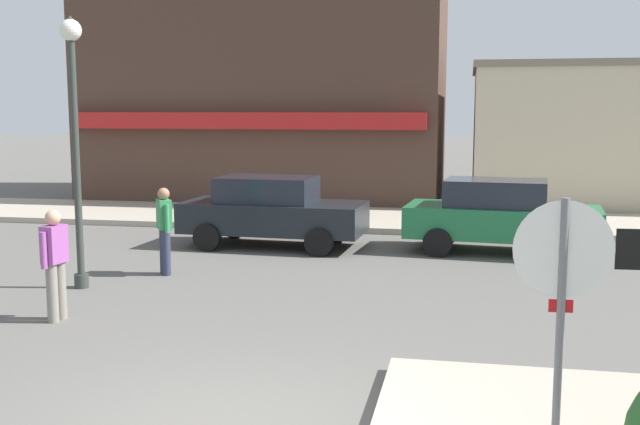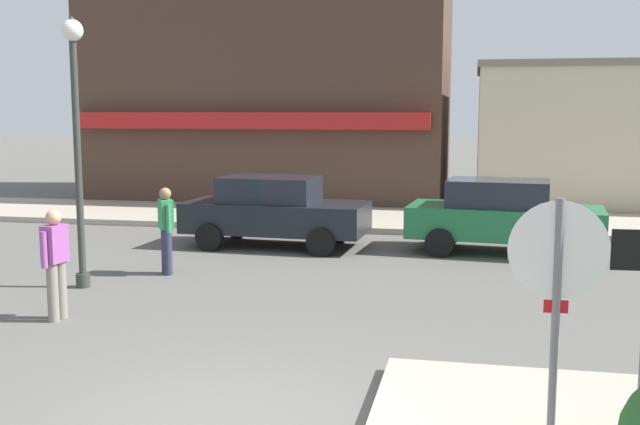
# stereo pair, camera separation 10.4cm
# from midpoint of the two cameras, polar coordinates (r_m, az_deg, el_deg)

# --- Properties ---
(kerb_far) EXTENTS (80.00, 4.00, 0.15)m
(kerb_far) POSITION_cam_midpoint_polar(r_m,az_deg,el_deg) (20.29, 5.30, -0.56)
(kerb_far) COLOR #A89E8C
(kerb_far) RESTS_ON ground
(stop_sign) EXTENTS (0.82, 0.08, 2.30)m
(stop_sign) POSITION_cam_midpoint_polar(r_m,az_deg,el_deg) (6.55, 18.02, -5.77)
(stop_sign) COLOR slate
(stop_sign) RESTS_ON ground
(lamp_post) EXTENTS (0.36, 0.36, 4.54)m
(lamp_post) POSITION_cam_midpoint_polar(r_m,az_deg,el_deg) (13.16, -17.89, 7.20)
(lamp_post) COLOR #333833
(lamp_post) RESTS_ON ground
(parked_car_nearest) EXTENTS (4.08, 2.03, 1.56)m
(parked_car_nearest) POSITION_cam_midpoint_polar(r_m,az_deg,el_deg) (16.58, -3.31, 0.16)
(parked_car_nearest) COLOR black
(parked_car_nearest) RESTS_ON ground
(parked_car_second) EXTENTS (4.14, 2.16, 1.56)m
(parked_car_second) POSITION_cam_midpoint_polar(r_m,az_deg,el_deg) (16.28, 13.94, -0.20)
(parked_car_second) COLOR #1E6B3D
(parked_car_second) RESTS_ON ground
(pedestrian_crossing_near) EXTENTS (0.39, 0.50, 1.61)m
(pedestrian_crossing_near) POSITION_cam_midpoint_polar(r_m,az_deg,el_deg) (14.03, -11.44, -1.15)
(pedestrian_crossing_near) COLOR #2D334C
(pedestrian_crossing_near) RESTS_ON ground
(pedestrian_crossing_far) EXTENTS (0.27, 0.56, 1.61)m
(pedestrian_crossing_far) POSITION_cam_midpoint_polar(r_m,az_deg,el_deg) (11.37, -19.26, -3.51)
(pedestrian_crossing_far) COLOR gray
(pedestrian_crossing_far) RESTS_ON ground
(building_corner_shop) EXTENTS (11.96, 7.76, 7.86)m
(building_corner_shop) POSITION_cam_midpoint_polar(r_m,az_deg,el_deg) (26.48, -3.07, 9.78)
(building_corner_shop) COLOR #473328
(building_corner_shop) RESTS_ON ground
(building_storefront_left_near) EXTENTS (8.99, 6.16, 4.44)m
(building_storefront_left_near) POSITION_cam_midpoint_polar(r_m,az_deg,el_deg) (25.55, 22.06, 5.46)
(building_storefront_left_near) COLOR beige
(building_storefront_left_near) RESTS_ON ground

